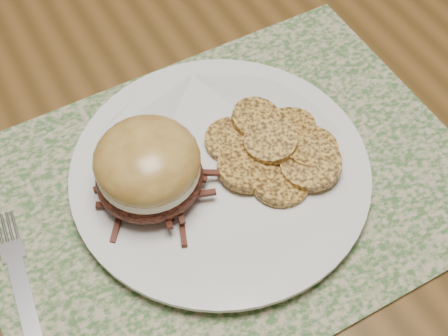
# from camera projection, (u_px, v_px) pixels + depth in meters

# --- Properties ---
(dining_table) EXTENTS (1.50, 0.90, 0.75)m
(dining_table) POSITION_uv_depth(u_px,v_px,m) (66.00, 138.00, 0.72)
(dining_table) COLOR brown
(dining_table) RESTS_ON ground
(placemat) EXTENTS (0.45, 0.33, 0.00)m
(placemat) POSITION_uv_depth(u_px,v_px,m) (227.00, 188.00, 0.58)
(placemat) COLOR #3D6031
(placemat) RESTS_ON dining_table
(dinner_plate) EXTENTS (0.26, 0.26, 0.02)m
(dinner_plate) POSITION_uv_depth(u_px,v_px,m) (220.00, 172.00, 0.58)
(dinner_plate) COLOR silver
(dinner_plate) RESTS_ON placemat
(pork_sandwich) EXTENTS (0.10, 0.09, 0.07)m
(pork_sandwich) POSITION_uv_depth(u_px,v_px,m) (148.00, 168.00, 0.53)
(pork_sandwich) COLOR black
(pork_sandwich) RESTS_ON dinner_plate
(roasted_potatoes) EXTENTS (0.13, 0.14, 0.03)m
(roasted_potatoes) POSITION_uv_depth(u_px,v_px,m) (275.00, 150.00, 0.57)
(roasted_potatoes) COLOR #BD8C37
(roasted_potatoes) RESTS_ON dinner_plate
(fork) EXTENTS (0.03, 0.17, 0.00)m
(fork) POSITION_uv_depth(u_px,v_px,m) (23.00, 294.00, 0.51)
(fork) COLOR silver
(fork) RESTS_ON placemat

